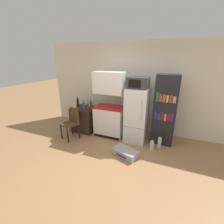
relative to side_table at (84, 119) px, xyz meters
name	(u,v)px	position (x,y,z in m)	size (l,w,h in m)	color
ground_plane	(112,166)	(1.50, -1.29, -0.38)	(24.00, 24.00, 0.00)	#A3754C
wall_back	(143,89)	(1.70, 0.71, 0.96)	(6.40, 0.10, 2.70)	silver
side_table	(84,119)	(0.00, 0.00, 0.00)	(0.69, 0.61, 0.77)	#2D2319
kitchen_hutch	(110,108)	(0.88, 0.03, 0.47)	(0.87, 0.56, 1.88)	white
refrigerator	(136,115)	(1.69, 0.01, 0.36)	(0.57, 0.62, 1.49)	white
microwave	(138,83)	(1.69, 0.01, 1.25)	(0.52, 0.44, 0.29)	#333333
bookshelf	(165,111)	(2.39, 0.14, 0.55)	(0.57, 0.35, 1.86)	black
bottle_wine_dark	(78,103)	(-0.22, 0.02, 0.52)	(0.07, 0.07, 0.31)	black
bottle_ketchup_red	(88,107)	(0.24, -0.13, 0.48)	(0.07, 0.07, 0.22)	#AD1914
bottle_clear_short	(88,104)	(0.03, 0.23, 0.45)	(0.07, 0.07, 0.14)	silver
bottle_green_tall	(91,105)	(0.27, 0.00, 0.50)	(0.06, 0.06, 0.28)	#1E6028
bottle_milk_white	(75,107)	(-0.14, -0.23, 0.45)	(0.06, 0.06, 0.15)	white
bottle_blue_soda	(84,106)	(0.17, -0.23, 0.51)	(0.08, 0.08, 0.31)	#1E47A3
bowl	(89,106)	(0.13, 0.14, 0.40)	(0.14, 0.14, 0.04)	silver
chair	(72,120)	(-0.05, -0.56, 0.16)	(0.52, 0.52, 0.91)	black
suitcase_large_flat	(126,153)	(1.66, -0.84, -0.30)	(0.67, 0.51, 0.16)	#99999E
water_bottle_front	(152,145)	(2.20, -0.33, -0.26)	(0.10, 0.10, 0.30)	silver
water_bottle_middle	(160,142)	(2.37, -0.14, -0.24)	(0.09, 0.09, 0.35)	silver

